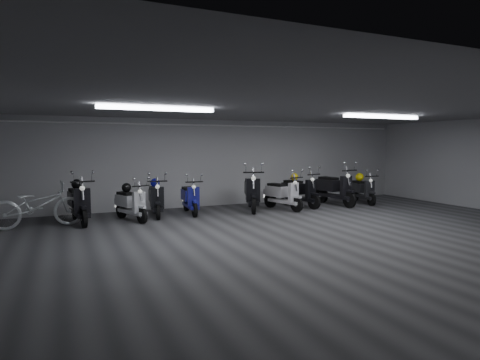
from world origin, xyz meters
name	(u,v)px	position (x,y,z in m)	size (l,w,h in m)	color
floor	(306,236)	(0.00, 0.00, -0.01)	(14.00, 10.00, 0.01)	#343436
ceiling	(308,107)	(0.00, 0.00, 2.80)	(14.00, 10.00, 0.01)	slate
back_wall	(222,163)	(0.00, 5.00, 1.40)	(14.00, 0.01, 2.80)	#A7A7AA
fluor_strip_left	(157,108)	(-3.00, 1.00, 2.74)	(2.40, 0.18, 0.08)	white
fluor_strip_right	(382,117)	(3.00, 1.00, 2.74)	(2.40, 0.18, 0.08)	white
conduit	(223,125)	(0.00, 4.92, 2.62)	(0.05, 0.05, 13.60)	white
scooter_0	(79,196)	(-4.48, 3.52, 0.69)	(0.62, 1.86, 1.38)	black
scooter_2	(131,198)	(-3.22, 3.36, 0.60)	(0.53, 1.60, 1.19)	#BABBBE
scooter_3	(156,194)	(-2.47, 3.75, 0.64)	(0.57, 1.72, 1.28)	black
scooter_4	(190,193)	(-1.49, 3.73, 0.61)	(0.54, 1.63, 1.22)	navy
scooter_5	(252,186)	(0.42, 3.61, 0.75)	(0.67, 2.01, 1.50)	black
scooter_6	(283,189)	(1.34, 3.32, 0.64)	(0.57, 1.71, 1.27)	silver
scooter_7	(300,186)	(2.11, 3.59, 0.67)	(0.60, 1.81, 1.34)	black
scooter_8	(335,183)	(3.38, 3.44, 0.74)	(0.66, 1.98, 1.48)	black
scooter_9	(363,186)	(4.48, 3.38, 0.60)	(0.54, 1.62, 1.20)	black
bicycle	(37,200)	(-5.41, 3.39, 0.67)	(0.73, 2.07, 1.34)	white
helmet_0	(126,188)	(-3.29, 3.57, 0.86)	(0.25, 0.25, 0.25)	black
helmet_1	(294,177)	(2.05, 3.83, 0.95)	(0.24, 0.24, 0.24)	yellow
helmet_2	(155,183)	(-2.44, 3.99, 0.92)	(0.26, 0.26, 0.26)	#0B0C7D
helmet_3	(360,177)	(4.52, 3.60, 0.89)	(0.28, 0.28, 0.28)	yellow
helmet_4	(77,184)	(-4.51, 3.78, 0.99)	(0.26, 0.26, 0.26)	black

